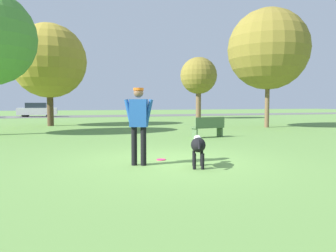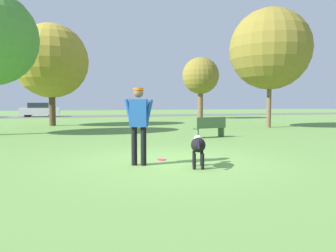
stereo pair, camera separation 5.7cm
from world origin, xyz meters
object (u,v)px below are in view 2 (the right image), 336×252
(parked_car_white, at_px, (40,110))
(park_bench, at_px, (210,127))
(tree_far_right, at_px, (201,76))
(frisbee, at_px, (161,160))
(dog, at_px, (198,146))
(tree_near_right, at_px, (270,49))
(person, at_px, (139,120))
(tree_mid_center, at_px, (51,61))

(parked_car_white, distance_m, park_bench, 25.45)
(tree_far_right, height_order, park_bench, tree_far_right)
(frisbee, relative_size, park_bench, 0.16)
(dog, bearing_deg, tree_near_right, -20.40)
(frisbee, bearing_deg, tree_near_right, 43.27)
(person, xyz_separation_m, tree_near_right, (9.76, 9.05, 3.45))
(parked_car_white, height_order, park_bench, parked_car_white)
(dog, bearing_deg, parked_car_white, 30.73)
(tree_far_right, xyz_separation_m, parked_car_white, (-14.19, 8.89, -3.15))
(dog, distance_m, tree_far_right, 23.06)
(person, distance_m, tree_far_right, 22.93)
(person, relative_size, dog, 1.77)
(person, xyz_separation_m, frisbee, (0.68, 0.51, -1.02))
(person, distance_m, dog, 1.45)
(person, xyz_separation_m, park_bench, (4.09, 4.97, -0.58))
(frisbee, relative_size, parked_car_white, 0.06)
(tree_far_right, bearing_deg, parked_car_white, 147.92)
(tree_far_right, bearing_deg, tree_mid_center, -154.88)
(tree_far_right, xyz_separation_m, tree_near_right, (-0.59, -11.21, 0.63))
(dog, height_order, tree_far_right, tree_far_right)
(parked_car_white, bearing_deg, dog, -77.80)
(tree_near_right, bearing_deg, tree_mid_center, 156.04)
(frisbee, bearing_deg, tree_far_right, 63.91)
(tree_mid_center, bearing_deg, parked_car_white, 96.28)
(park_bench, bearing_deg, parked_car_white, -80.86)
(tree_mid_center, distance_m, parked_car_white, 15.23)
(tree_mid_center, bearing_deg, park_bench, -56.19)
(frisbee, distance_m, tree_far_right, 22.33)
(park_bench, bearing_deg, dog, 53.49)
(park_bench, bearing_deg, tree_mid_center, -65.20)
(tree_near_right, distance_m, park_bench, 8.07)
(frisbee, distance_m, tree_mid_center, 14.71)
(person, bearing_deg, park_bench, 75.47)
(dog, bearing_deg, tree_far_right, -2.54)
(dog, xyz_separation_m, park_bench, (2.91, 5.59, -0.02))
(tree_mid_center, height_order, park_bench, tree_mid_center)
(tree_mid_center, relative_size, parked_car_white, 1.60)
(tree_near_right, height_order, park_bench, tree_near_right)
(tree_mid_center, xyz_separation_m, parked_car_white, (-1.63, 14.78, -3.28))
(dog, xyz_separation_m, tree_far_right, (9.17, 20.88, 3.38))
(person, height_order, frisbee, person)
(person, relative_size, frisbee, 7.77)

